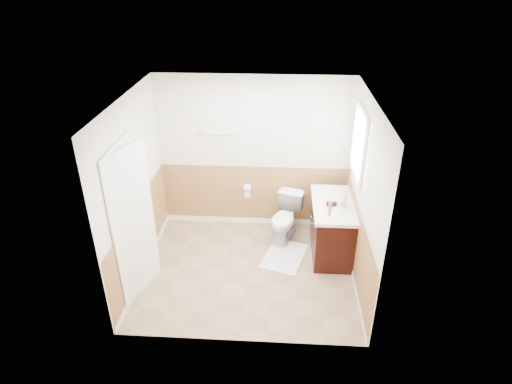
# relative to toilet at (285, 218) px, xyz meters

# --- Properties ---
(floor) EXTENTS (3.00, 3.00, 0.00)m
(floor) POSITION_rel_toilet_xyz_m (-0.52, -0.86, -0.37)
(floor) COLOR #8C7051
(floor) RESTS_ON ground
(ceiling) EXTENTS (3.00, 3.00, 0.00)m
(ceiling) POSITION_rel_toilet_xyz_m (-0.52, -0.86, 2.13)
(ceiling) COLOR white
(ceiling) RESTS_ON floor
(wall_back) EXTENTS (3.00, 0.00, 3.00)m
(wall_back) POSITION_rel_toilet_xyz_m (-0.52, 0.44, 0.88)
(wall_back) COLOR silver
(wall_back) RESTS_ON floor
(wall_front) EXTENTS (3.00, 0.00, 3.00)m
(wall_front) POSITION_rel_toilet_xyz_m (-0.52, -2.16, 0.88)
(wall_front) COLOR silver
(wall_front) RESTS_ON floor
(wall_left) EXTENTS (0.00, 3.00, 3.00)m
(wall_left) POSITION_rel_toilet_xyz_m (-2.02, -0.86, 0.88)
(wall_left) COLOR silver
(wall_left) RESTS_ON floor
(wall_right) EXTENTS (0.00, 3.00, 3.00)m
(wall_right) POSITION_rel_toilet_xyz_m (0.98, -0.86, 0.88)
(wall_right) COLOR silver
(wall_right) RESTS_ON floor
(wainscot_back) EXTENTS (3.00, 0.00, 3.00)m
(wainscot_back) POSITION_rel_toilet_xyz_m (-0.52, 0.43, 0.13)
(wainscot_back) COLOR #9D673F
(wainscot_back) RESTS_ON floor
(wainscot_front) EXTENTS (3.00, 0.00, 3.00)m
(wainscot_front) POSITION_rel_toilet_xyz_m (-0.52, -2.14, 0.13)
(wainscot_front) COLOR #9D673F
(wainscot_front) RESTS_ON floor
(wainscot_left) EXTENTS (0.00, 2.60, 2.60)m
(wainscot_left) POSITION_rel_toilet_xyz_m (-2.01, -0.86, 0.13)
(wainscot_left) COLOR #9D673F
(wainscot_left) RESTS_ON floor
(wainscot_right) EXTENTS (0.00, 2.60, 2.60)m
(wainscot_right) POSITION_rel_toilet_xyz_m (0.97, -0.86, 0.13)
(wainscot_right) COLOR #9D673F
(wainscot_right) RESTS_ON floor
(toilet) EXTENTS (0.60, 0.81, 0.73)m
(toilet) POSITION_rel_toilet_xyz_m (0.00, 0.00, 0.00)
(toilet) COLOR white
(toilet) RESTS_ON floor
(bath_mat) EXTENTS (0.76, 0.93, 0.02)m
(bath_mat) POSITION_rel_toilet_xyz_m (0.00, -0.51, -0.36)
(bath_mat) COLOR silver
(bath_mat) RESTS_ON floor
(vanity_cabinet) EXTENTS (0.55, 1.10, 0.80)m
(vanity_cabinet) POSITION_rel_toilet_xyz_m (0.69, -0.32, 0.03)
(vanity_cabinet) COLOR black
(vanity_cabinet) RESTS_ON floor
(vanity_knob_left) EXTENTS (0.03, 0.03, 0.03)m
(vanity_knob_left) POSITION_rel_toilet_xyz_m (0.39, -0.42, 0.18)
(vanity_knob_left) COLOR silver
(vanity_knob_left) RESTS_ON vanity_cabinet
(vanity_knob_right) EXTENTS (0.03, 0.03, 0.03)m
(vanity_knob_right) POSITION_rel_toilet_xyz_m (0.39, -0.22, 0.18)
(vanity_knob_right) COLOR silver
(vanity_knob_right) RESTS_ON vanity_cabinet
(countertop) EXTENTS (0.60, 1.15, 0.05)m
(countertop) POSITION_rel_toilet_xyz_m (0.68, -0.32, 0.46)
(countertop) COLOR white
(countertop) RESTS_ON vanity_cabinet
(sink_basin) EXTENTS (0.36, 0.36, 0.02)m
(sink_basin) POSITION_rel_toilet_xyz_m (0.69, -0.17, 0.49)
(sink_basin) COLOR silver
(sink_basin) RESTS_ON countertop
(faucet) EXTENTS (0.02, 0.02, 0.14)m
(faucet) POSITION_rel_toilet_xyz_m (0.87, -0.17, 0.55)
(faucet) COLOR silver
(faucet) RESTS_ON countertop
(lotion_bottle) EXTENTS (0.05, 0.05, 0.22)m
(lotion_bottle) POSITION_rel_toilet_xyz_m (0.59, -0.65, 0.59)
(lotion_bottle) COLOR #DA386A
(lotion_bottle) RESTS_ON countertop
(soap_dispenser) EXTENTS (0.09, 0.09, 0.17)m
(soap_dispenser) POSITION_rel_toilet_xyz_m (0.81, -0.43, 0.57)
(soap_dispenser) COLOR #98A0AB
(soap_dispenser) RESTS_ON countertop
(hair_dryer_body) EXTENTS (0.14, 0.07, 0.07)m
(hair_dryer_body) POSITION_rel_toilet_xyz_m (0.64, -0.40, 0.52)
(hair_dryer_body) COLOR black
(hair_dryer_body) RESTS_ON countertop
(hair_dryer_handle) EXTENTS (0.03, 0.03, 0.07)m
(hair_dryer_handle) POSITION_rel_toilet_xyz_m (0.61, -0.44, 0.49)
(hair_dryer_handle) COLOR black
(hair_dryer_handle) RESTS_ON countertop
(mirror_panel) EXTENTS (0.02, 0.35, 0.90)m
(mirror_panel) POSITION_rel_toilet_xyz_m (0.96, 0.24, 1.18)
(mirror_panel) COLOR silver
(mirror_panel) RESTS_ON wall_right
(window_frame) EXTENTS (0.04, 0.80, 1.00)m
(window_frame) POSITION_rel_toilet_xyz_m (0.95, -0.27, 1.38)
(window_frame) COLOR white
(window_frame) RESTS_ON wall_right
(window_glass) EXTENTS (0.01, 0.70, 0.90)m
(window_glass) POSITION_rel_toilet_xyz_m (0.97, -0.27, 1.38)
(window_glass) COLOR white
(window_glass) RESTS_ON wall_right
(door) EXTENTS (0.29, 0.78, 2.04)m
(door) POSITION_rel_toilet_xyz_m (-1.92, -1.31, 0.65)
(door) COLOR white
(door) RESTS_ON wall_left
(door_frame) EXTENTS (0.02, 0.92, 2.10)m
(door_frame) POSITION_rel_toilet_xyz_m (-2.00, -1.31, 0.66)
(door_frame) COLOR white
(door_frame) RESTS_ON wall_left
(door_knob) EXTENTS (0.06, 0.06, 0.06)m
(door_knob) POSITION_rel_toilet_xyz_m (-1.86, -0.98, 0.58)
(door_knob) COLOR silver
(door_knob) RESTS_ON door
(towel_bar) EXTENTS (0.62, 0.02, 0.02)m
(towel_bar) POSITION_rel_toilet_xyz_m (-1.07, 0.39, 1.23)
(towel_bar) COLOR silver
(towel_bar) RESTS_ON wall_back
(tp_holder_bar) EXTENTS (0.14, 0.02, 0.02)m
(tp_holder_bar) POSITION_rel_toilet_xyz_m (-0.62, 0.37, 0.33)
(tp_holder_bar) COLOR silver
(tp_holder_bar) RESTS_ON wall_back
(tp_roll) EXTENTS (0.10, 0.11, 0.11)m
(tp_roll) POSITION_rel_toilet_xyz_m (-0.62, 0.37, 0.33)
(tp_roll) COLOR white
(tp_roll) RESTS_ON tp_holder_bar
(tp_sheet) EXTENTS (0.10, 0.01, 0.16)m
(tp_sheet) POSITION_rel_toilet_xyz_m (-0.62, 0.37, 0.22)
(tp_sheet) COLOR white
(tp_sheet) RESTS_ON tp_roll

